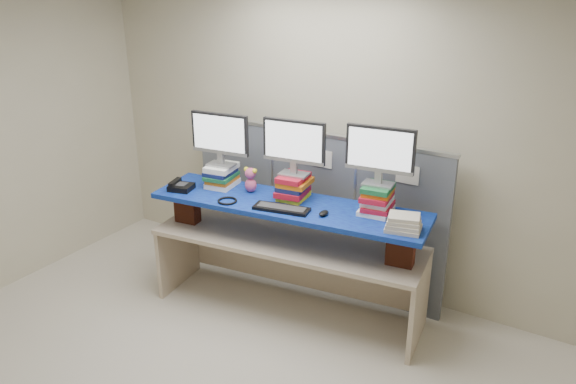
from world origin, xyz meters
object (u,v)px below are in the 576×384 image
Objects in this scene: monitor_left at (220,136)px; keyboard at (282,208)px; desk_phone at (180,186)px; monitor_center at (294,144)px; desk at (288,254)px; blue_board at (288,205)px; monitor_right at (380,152)px.

keyboard is at bearing -20.84° from monitor_left.
monitor_left is at bearing 30.58° from desk_phone.
monitor_center is at bearing 88.22° from keyboard.
desk is 10.32× the size of desk_phone.
blue_board reaches higher than desk.
desk is 5.04× the size of keyboard.
monitor_left is 0.71m from monitor_center.
desk is 1.23m from monitor_right.
keyboard is (0.05, -0.27, -0.47)m from monitor_center.
blue_board is 0.87m from monitor_left.
monitor_center is 2.32× the size of desk_phone.
blue_board is 0.52m from monitor_center.
desk_phone is (-1.68, -0.44, -0.47)m from monitor_right.
monitor_center reaches higher than keyboard.
desk is 0.52m from keyboard.
monitor_center reaches higher than monitor_left.
blue_board is 10.06× the size of desk_phone.
keyboard is at bearing -85.81° from blue_board.
desk_phone is (-0.98, -0.24, 0.51)m from desk.
monitor_left reaches higher than blue_board.
blue_board is at bearing -170.74° from monitor_right.
desk_phone is (-0.98, -0.24, 0.05)m from blue_board.
monitor_left is at bearing -180.00° from monitor_center.
desk_phone is at bearing -172.40° from monitor_right.
blue_board is 4.33× the size of monitor_right.
blue_board is at bearing -90.22° from monitor_center.
desk is at bearing -90.22° from monitor_center.
desk is 1.03× the size of blue_board.
monitor_center is at bearing 180.00° from monitor_right.
monitor_left is 1.00× the size of monitor_right.
monitor_center is at bearing 89.78° from desk.
monitor_left reaches higher than desk_phone.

